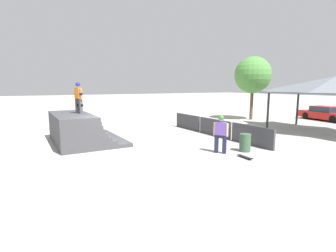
{
  "coord_description": "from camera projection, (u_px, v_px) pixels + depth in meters",
  "views": [
    {
      "loc": [
        12.43,
        -3.85,
        3.1
      ],
      "look_at": [
        -0.07,
        3.23,
        0.88
      ],
      "focal_mm": 28.0,
      "sensor_mm": 36.0,
      "label": 1
    }
  ],
  "objects": [
    {
      "name": "quarter_pipe_ramp",
      "position": [
        78.0,
        130.0,
        14.25
      ],
      "size": [
        4.83,
        3.44,
        1.61
      ],
      "color": "#424247",
      "rests_on": "ground"
    },
    {
      "name": "bystander_walking",
      "position": [
        221.0,
        131.0,
        12.01
      ],
      "size": [
        0.63,
        0.49,
        1.78
      ],
      "rotation": [
        0.0,
        0.0,
        3.74
      ],
      "color": "#1E2347",
      "rests_on": "ground"
    },
    {
      "name": "pavilion_shelter",
      "position": [
        335.0,
        85.0,
        16.65
      ],
      "size": [
        8.64,
        4.06,
        3.7
      ],
      "color": "#2D2D33",
      "rests_on": "ground"
    },
    {
      "name": "parked_car_red",
      "position": [
        325.0,
        114.0,
        23.48
      ],
      "size": [
        4.76,
        2.4,
        1.27
      ],
      "rotation": [
        0.0,
        0.0,
        -0.17
      ],
      "color": "red",
      "rests_on": "ground"
    },
    {
      "name": "skateboard_on_ground",
      "position": [
        245.0,
        157.0,
        11.28
      ],
      "size": [
        0.85,
        0.26,
        0.09
      ],
      "rotation": [
        0.0,
        0.0,
        6.21
      ],
      "color": "blue",
      "rests_on": "ground"
    },
    {
      "name": "ground_plane",
      "position": [
        112.0,
        149.0,
        13.03
      ],
      "size": [
        160.0,
        160.0,
        0.0
      ],
      "primitive_type": "plane",
      "color": "#ADA8A0"
    },
    {
      "name": "skateboard_on_deck",
      "position": [
        79.0,
        111.0,
        14.8
      ],
      "size": [
        0.82,
        0.23,
        0.09
      ],
      "rotation": [
        0.0,
        0.0,
        0.03
      ],
      "color": "blue",
      "rests_on": "quarter_pipe_ramp"
    },
    {
      "name": "tree_beside_pavilion",
      "position": [
        253.0,
        75.0,
        23.65
      ],
      "size": [
        3.28,
        3.28,
        5.71
      ],
      "color": "brown",
      "rests_on": "ground"
    },
    {
      "name": "trash_bin",
      "position": [
        245.0,
        143.0,
        12.41
      ],
      "size": [
        0.52,
        0.52,
        0.85
      ],
      "primitive_type": "cylinder",
      "color": "#385B3D",
      "rests_on": "ground"
    },
    {
      "name": "skater_on_deck",
      "position": [
        78.0,
        96.0,
        14.07
      ],
      "size": [
        0.72,
        0.39,
        1.68
      ],
      "rotation": [
        0.0,
        0.0,
        0.34
      ],
      "color": "#4C4C51",
      "rests_on": "quarter_pipe_ramp"
    },
    {
      "name": "barrier_fence",
      "position": [
        215.0,
        128.0,
        16.27
      ],
      "size": [
        8.85,
        0.12,
        1.05
      ],
      "color": "#3D3D42",
      "rests_on": "ground"
    }
  ]
}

